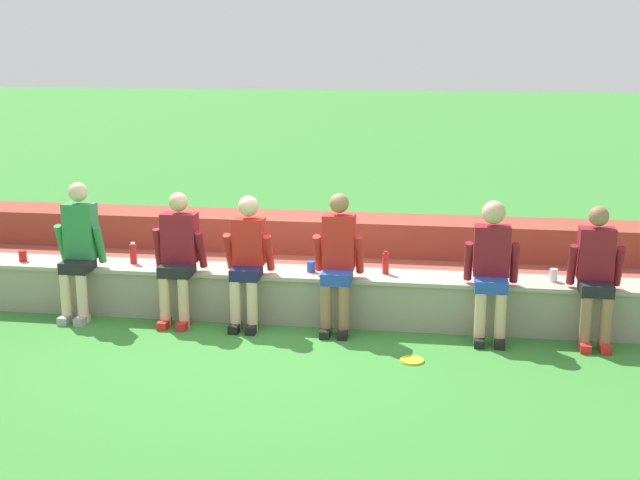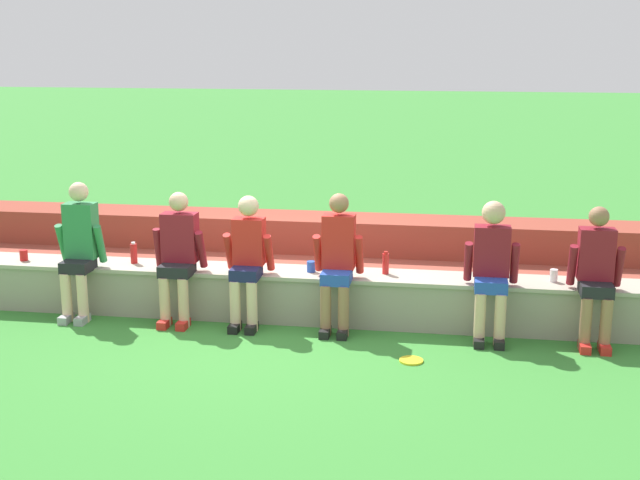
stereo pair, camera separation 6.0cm
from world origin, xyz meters
The scene contains 15 objects.
ground_plane centered at (0.00, 0.00, 0.00)m, with size 80.00×80.00×0.00m, color #388433.
stone_seating_wall centered at (0.00, 0.25, 0.28)m, with size 7.71×0.53×0.52m.
brick_bleachers centered at (0.00, 1.46, 0.34)m, with size 10.01×1.36×0.81m.
person_far_left centered at (-2.03, -0.03, 0.76)m, with size 0.50×0.52×1.44m.
person_left_of_center centered at (-0.95, -0.01, 0.73)m, with size 0.54×0.52×1.36m.
person_center centered at (-0.21, -0.01, 0.72)m, with size 0.50×0.54×1.34m.
person_right_of_center centered at (0.72, -0.01, 0.74)m, with size 0.50×0.54×1.40m.
person_far_right centered at (2.24, -0.04, 0.74)m, with size 0.53×0.54×1.37m.
person_rightmost_edge centered at (3.22, -0.03, 0.71)m, with size 0.51×0.52×1.35m.
water_bottle_mid_left centered at (1.18, 0.29, 0.64)m, with size 0.07×0.07×0.24m.
water_bottle_center_gap centered at (-1.55, 0.28, 0.63)m, with size 0.07×0.07×0.23m.
plastic_cup_middle centered at (-2.79, 0.20, 0.58)m, with size 0.09×0.09×0.12m, color red.
plastic_cup_right_end centered at (2.87, 0.27, 0.59)m, with size 0.08×0.08×0.13m, color white.
plastic_cup_left_end centered at (0.40, 0.24, 0.58)m, with size 0.09×0.09×0.11m, color blue.
frisbee centered at (1.52, -0.79, 0.01)m, with size 0.22×0.22×0.02m, color yellow.
Camera 1 is at (1.80, -8.16, 2.91)m, focal length 47.52 mm.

